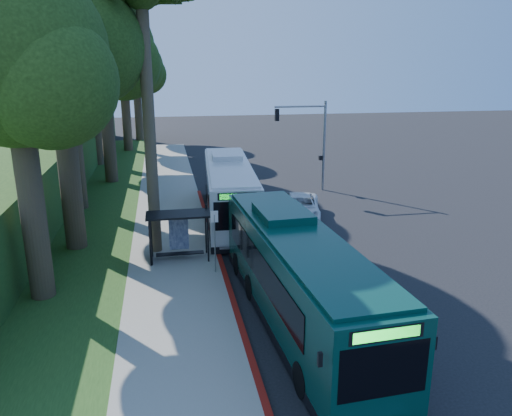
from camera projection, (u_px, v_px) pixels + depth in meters
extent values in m
plane|color=black|center=(297.00, 234.00, 29.62)|extent=(140.00, 140.00, 0.00)
cube|color=gray|center=(173.00, 241.00, 28.31)|extent=(4.50, 70.00, 0.12)
cube|color=maroon|center=(221.00, 264.00, 24.94)|extent=(0.25, 30.00, 0.13)
cube|color=#234719|center=(81.00, 220.00, 32.03)|extent=(8.00, 70.00, 0.06)
cube|color=black|center=(178.00, 214.00, 24.85)|extent=(3.20, 1.50, 0.10)
cube|color=black|center=(150.00, 241.00, 24.96)|extent=(0.06, 1.30, 2.20)
cube|color=navy|center=(179.00, 234.00, 25.86)|extent=(1.00, 0.12, 1.70)
cube|color=black|center=(180.00, 253.00, 25.33)|extent=(2.40, 0.40, 0.06)
cube|color=black|center=(151.00, 237.00, 25.53)|extent=(0.08, 0.08, 2.40)
cube|color=black|center=(206.00, 233.00, 26.03)|extent=(0.08, 0.08, 2.40)
cube|color=black|center=(151.00, 245.00, 24.40)|extent=(0.08, 0.08, 2.40)
cube|color=black|center=(208.00, 241.00, 24.90)|extent=(0.08, 0.08, 2.40)
cylinder|color=gray|center=(215.00, 245.00, 23.53)|extent=(0.06, 0.06, 3.00)
cube|color=white|center=(214.00, 217.00, 23.14)|extent=(0.35, 0.04, 0.55)
cylinder|color=gray|center=(324.00, 146.00, 38.93)|extent=(0.20, 0.20, 7.00)
cylinder|color=gray|center=(300.00, 106.00, 37.71)|extent=(4.00, 0.14, 0.14)
cube|color=black|center=(277.00, 115.00, 37.56)|extent=(0.30, 0.30, 0.90)
cube|color=black|center=(320.00, 158.00, 39.14)|extent=(0.25, 0.25, 0.35)
cylinder|color=#4C3F2D|center=(149.00, 131.00, 24.94)|extent=(0.60, 0.60, 13.00)
cylinder|color=#382B1E|center=(67.00, 153.00, 25.94)|extent=(1.10, 1.10, 10.50)
sphere|color=#1B330E|center=(53.00, 21.00, 24.14)|extent=(8.00, 8.00, 8.00)
sphere|color=#1B330E|center=(86.00, 47.00, 23.63)|extent=(5.60, 5.60, 5.60)
sphere|color=#1B330E|center=(32.00, 42.00, 25.46)|extent=(5.20, 5.20, 5.20)
cylinder|color=#382B1E|center=(71.00, 123.00, 33.12)|extent=(1.18, 1.18, 11.90)
sphere|color=#1B330E|center=(59.00, 5.00, 31.07)|extent=(10.00, 10.00, 10.00)
sphere|color=#1B330E|center=(91.00, 26.00, 30.39)|extent=(7.00, 7.00, 7.00)
sphere|color=#1B330E|center=(38.00, 24.00, 32.70)|extent=(6.50, 6.50, 6.50)
cylinder|color=#382B1E|center=(107.00, 124.00, 41.23)|extent=(1.06, 1.06, 9.80)
sphere|color=#1B330E|center=(101.00, 48.00, 39.54)|extent=(8.40, 8.40, 8.40)
sphere|color=#1B330E|center=(123.00, 63.00, 38.97)|extent=(5.88, 5.88, 5.88)
sphere|color=#1B330E|center=(85.00, 59.00, 40.90)|extent=(5.46, 5.46, 5.46)
cylinder|color=#382B1E|center=(93.00, 108.00, 48.22)|extent=(1.14, 1.14, 11.20)
sphere|color=#1B330E|center=(87.00, 33.00, 46.30)|extent=(9.60, 9.60, 9.60)
sphere|color=#1B330E|center=(108.00, 47.00, 45.64)|extent=(6.72, 6.72, 6.72)
sphere|color=#1B330E|center=(72.00, 44.00, 47.86)|extent=(6.24, 6.24, 6.24)
cylinder|color=#382B1E|center=(126.00, 111.00, 56.51)|extent=(1.02, 1.02, 9.10)
sphere|color=#1B330E|center=(122.00, 59.00, 54.95)|extent=(8.00, 8.00, 8.00)
sphere|color=#1B330E|center=(137.00, 69.00, 54.39)|extent=(5.60, 5.60, 5.60)
sphere|color=#1B330E|center=(111.00, 67.00, 56.24)|extent=(5.20, 5.20, 5.20)
cylinder|color=#382B1E|center=(138.00, 108.00, 64.33)|extent=(0.98, 0.98, 8.40)
sphere|color=#1B330E|center=(135.00, 66.00, 62.89)|extent=(7.00, 7.00, 7.00)
sphere|color=#1B330E|center=(147.00, 74.00, 62.42)|extent=(4.90, 4.90, 4.90)
sphere|color=#1B330E|center=(126.00, 72.00, 64.03)|extent=(4.55, 4.55, 4.55)
cylinder|color=#382B1E|center=(31.00, 195.00, 20.39)|extent=(1.02, 1.02, 9.10)
sphere|color=#1B330E|center=(12.00, 52.00, 18.82)|extent=(7.20, 7.20, 7.20)
sphere|color=#1B330E|center=(50.00, 82.00, 18.35)|extent=(5.04, 5.04, 5.04)
cube|color=silver|center=(229.00, 190.00, 32.00)|extent=(3.69, 13.29, 3.12)
cube|color=black|center=(230.00, 214.00, 32.45)|extent=(3.73, 13.36, 0.38)
cube|color=black|center=(229.00, 183.00, 32.44)|extent=(3.56, 10.42, 1.20)
cube|color=black|center=(237.00, 216.00, 25.72)|extent=(2.46, 0.30, 1.53)
cube|color=black|center=(224.00, 165.00, 38.11)|extent=(2.24, 0.29, 1.09)
cube|color=#19E533|center=(237.00, 196.00, 25.42)|extent=(1.82, 0.23, 0.31)
cube|color=silver|center=(229.00, 165.00, 31.55)|extent=(3.43, 12.62, 0.13)
cube|color=silver|center=(227.00, 156.00, 33.58)|extent=(2.14, 2.86, 0.38)
cylinder|color=black|center=(212.00, 232.00, 28.24)|extent=(0.40, 1.11, 1.09)
cylinder|color=black|center=(256.00, 230.00, 28.52)|extent=(0.40, 1.11, 1.09)
cylinder|color=black|center=(208.00, 192.00, 37.01)|extent=(0.40, 1.11, 1.09)
cylinder|color=black|center=(242.00, 191.00, 37.29)|extent=(0.40, 1.11, 1.09)
cube|color=#09352D|center=(299.00, 276.00, 18.95)|extent=(3.61, 13.48, 3.17)
cube|color=black|center=(298.00, 315.00, 19.40)|extent=(3.64, 13.55, 0.39)
cube|color=black|center=(295.00, 263.00, 19.38)|extent=(3.50, 10.55, 1.22)
cube|color=black|center=(383.00, 370.00, 12.72)|extent=(2.50, 0.28, 1.56)
cube|color=black|center=(257.00, 217.00, 25.01)|extent=(2.27, 0.27, 1.11)
cube|color=#19E533|center=(386.00, 333.00, 12.41)|extent=(1.85, 0.22, 0.31)
cube|color=#09352D|center=(300.00, 235.00, 18.49)|extent=(3.34, 12.80, 0.13)
cube|color=#09352D|center=(283.00, 214.00, 20.51)|extent=(2.14, 2.89, 0.39)
cylinder|color=black|center=(303.00, 379.00, 15.07)|extent=(0.40, 1.13, 1.11)
cylinder|color=black|center=(381.00, 367.00, 15.67)|extent=(0.40, 1.13, 1.11)
cylinder|color=black|center=(239.00, 264.00, 23.77)|extent=(0.40, 1.13, 1.11)
cylinder|color=black|center=(290.00, 259.00, 24.36)|extent=(0.40, 1.13, 1.11)
imported|color=white|center=(300.00, 207.00, 32.44)|extent=(3.80, 5.90, 1.51)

